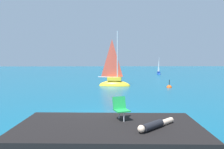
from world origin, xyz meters
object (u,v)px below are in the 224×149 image
Objects in this scene: beach_chair at (121,107)px; sailboat_near at (114,83)px; person_sunbather at (155,125)px; marker_buoy at (169,88)px; sailboat_far at (159,73)px.

sailboat_near is at bearing 161.39° from beach_chair.
sailboat_near reaches higher than person_sunbather.
marker_buoy is (6.30, 15.90, -1.35)m from beach_chair.
beach_chair is (-10.07, -36.51, 1.16)m from sailboat_far.
beach_chair is at bearing -81.07° from sailboat_near.
sailboat_near is at bearing -27.47° from sailboat_far.
sailboat_near is 17.62m from beach_chair.
beach_chair is 0.71× the size of marker_buoy.
sailboat_far is 37.89m from beach_chair.
person_sunbather is 17.82m from marker_buoy.
sailboat_far is at bearing 33.45° from person_sunbather.
sailboat_far is (9.56, 18.93, -0.17)m from sailboat_near.
beach_chair is 17.15m from marker_buoy.
sailboat_near is 21.21m from sailboat_far.
sailboat_near is at bearing 48.51° from person_sunbather.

